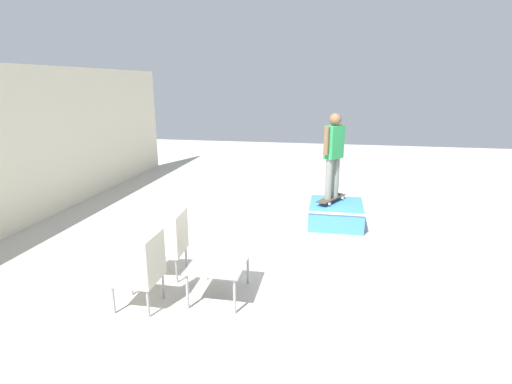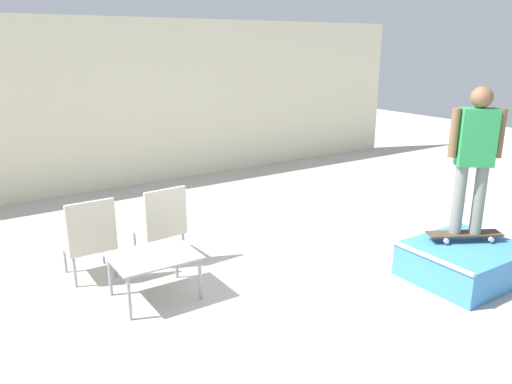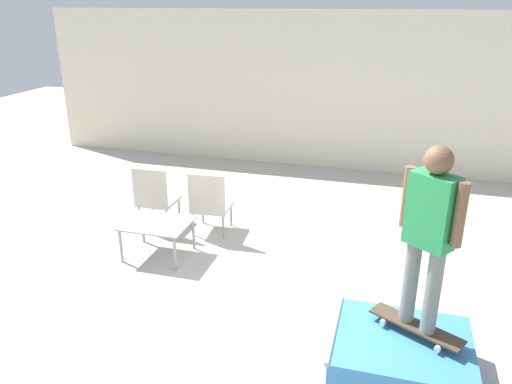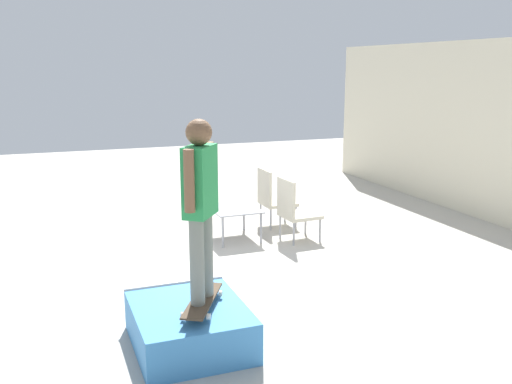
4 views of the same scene
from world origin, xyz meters
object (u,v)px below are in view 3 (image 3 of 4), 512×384
coffee_table (157,226)px  patio_chair_right (210,202)px  skate_ramp_box (400,357)px  skateboard_on_ramp (416,326)px  patio_chair_left (155,196)px  person_skater (430,227)px

coffee_table → patio_chair_right: patio_chair_right is taller
skate_ramp_box → coffee_table: size_ratio=1.43×
skateboard_on_ramp → patio_chair_right: (-2.76, 2.18, 0.02)m
skate_ramp_box → patio_chair_right: 3.51m
patio_chair_left → coffee_table: bearing=117.4°
person_skater → skate_ramp_box: bearing=-98.6°
skate_ramp_box → skateboard_on_ramp: 0.31m
skateboard_on_ramp → person_skater: size_ratio=0.51×
skate_ramp_box → patio_chair_right: bearing=139.4°
skate_ramp_box → person_skater: 1.26m
person_skater → patio_chair_right: size_ratio=1.73×
skateboard_on_ramp → patio_chair_right: patio_chair_right is taller
person_skater → coffee_table: person_skater is taller
skateboard_on_ramp → patio_chair_left: 4.21m
person_skater → patio_chair_left: 4.32m
skateboard_on_ramp → coffee_table: bearing=-174.7°
patio_chair_left → patio_chair_right: size_ratio=1.00×
skateboard_on_ramp → patio_chair_left: size_ratio=0.88×
coffee_table → patio_chair_left: patio_chair_left is taller
skate_ramp_box → patio_chair_left: patio_chair_left is taller
coffee_table → patio_chair_left: bearing=117.7°
skate_ramp_box → coffee_table: (-3.08, 1.48, 0.23)m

